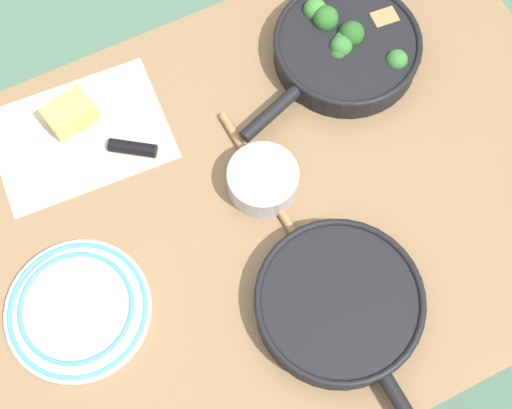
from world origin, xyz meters
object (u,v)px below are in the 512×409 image
Objects in this scene: skillet_broccoli at (346,46)px; dinner_plate_stack at (77,309)px; prep_bowl_steel at (263,180)px; skillet_eggs at (340,304)px; cheese_block at (70,114)px; grater_knife at (110,145)px; wooden_spoon at (291,229)px.

skillet_broccoli reaches higher than dinner_plate_stack.
skillet_broccoli reaches higher than prep_bowl_steel.
dinner_plate_stack is (0.38, -0.18, -0.01)m from skillet_eggs.
cheese_block is (0.51, -0.10, -0.01)m from skillet_broccoli.
grater_knife is at bearing 116.94° from cheese_block.
grater_knife is at bearing -41.88° from prep_bowl_steel.
skillet_broccoli is 0.96× the size of wooden_spoon.
skillet_broccoli is 0.67m from dinner_plate_stack.
dinner_plate_stack is (0.16, 0.25, 0.00)m from grater_knife.
skillet_broccoli is at bearing 147.38° from skillet_eggs.
skillet_broccoli is 3.22× the size of prep_bowl_steel.
grater_knife is at bearing -20.93° from skillet_broccoli.
prep_bowl_steel reaches higher than wooden_spoon.
prep_bowl_steel is at bearing -178.24° from wooden_spoon.
wooden_spoon is at bearing 162.74° from grater_knife.
cheese_block is 0.77× the size of prep_bowl_steel.
cheese_block is at bearing -155.39° from skillet_eggs.
prep_bowl_steel reaches higher than cheese_block.
skillet_eggs is 4.25× the size of cheese_block.
wooden_spoon is 4.33× the size of cheese_block.
grater_knife is 1.71× the size of prep_bowl_steel.
cheese_block is (0.26, -0.36, 0.02)m from wooden_spoon.
cheese_block is 0.37m from prep_bowl_steel.
wooden_spoon is (0.01, -0.15, -0.02)m from skillet_eggs.
skillet_eggs is 1.92× the size of grater_knife.
skillet_broccoli is 1.66× the size of dinner_plate_stack.
cheese_block is 0.40× the size of dinner_plate_stack.
skillet_eggs reaches higher than grater_knife.
skillet_broccoli is at bearing -146.64° from grater_knife.
prep_bowl_steel is (-0.25, 0.27, 0.00)m from cheese_block.
wooden_spoon is at bearing 94.20° from prep_bowl_steel.
dinner_plate_stack reaches higher than grater_knife.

